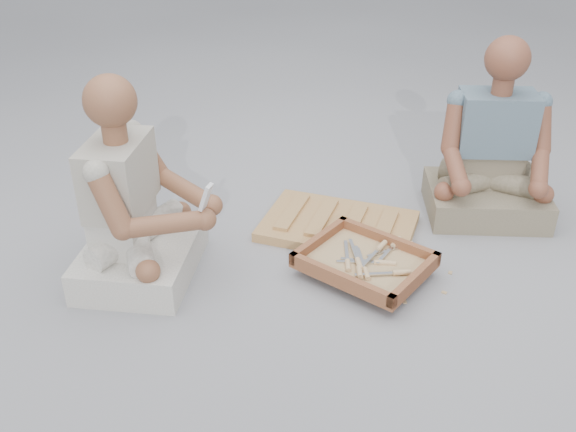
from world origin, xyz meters
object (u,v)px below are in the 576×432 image
at_px(companion, 492,159).
at_px(tool_tray, 365,262).
at_px(craftsman, 134,212).
at_px(carved_panel, 338,226).

bearing_deg(companion, tool_tray, 43.17).
bearing_deg(craftsman, tool_tray, 95.67).
xyz_separation_m(tool_tray, companion, (0.40, 0.71, 0.21)).
distance_m(craftsman, companion, 1.61).
distance_m(carved_panel, tool_tray, 0.36).
bearing_deg(carved_panel, craftsman, -137.98).
distance_m(carved_panel, companion, 0.77).
bearing_deg(companion, carved_panel, 16.82).
xyz_separation_m(carved_panel, companion, (0.60, 0.41, 0.25)).
bearing_deg(tool_tray, craftsman, -161.12).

